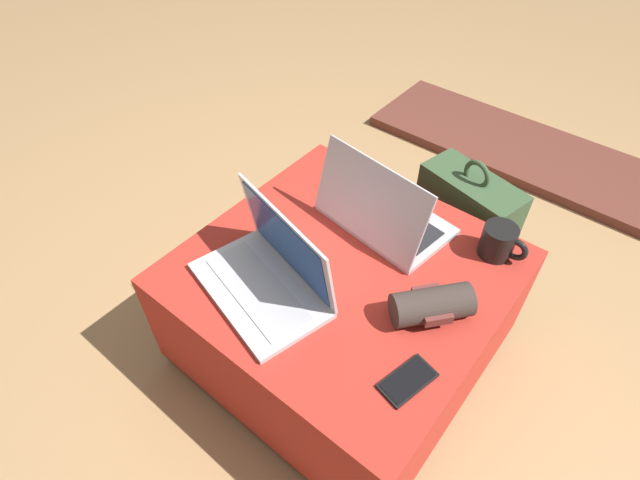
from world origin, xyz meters
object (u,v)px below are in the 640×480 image
object	(u,v)px
laptop_near	(268,274)
coffee_mug	(499,242)
laptop_far	(381,213)
backpack	(463,230)
wrist_brace	(432,305)
cell_phone	(408,380)

from	to	relation	value
laptop_near	coffee_mug	xyz separation A→B (m)	(0.41, 0.48, -0.00)
coffee_mug	laptop_far	bearing A→B (deg)	-160.60
backpack	wrist_brace	xyz separation A→B (m)	(0.14, -0.54, 0.25)
laptop_far	backpack	bearing A→B (deg)	-103.25
backpack	coffee_mug	size ratio (longest dim) A/B	3.85
laptop_near	backpack	world-z (taller)	laptop_near
laptop_far	backpack	size ratio (longest dim) A/B	0.77
laptop_near	backpack	bearing A→B (deg)	86.62
laptop_near	cell_phone	world-z (taller)	laptop_near
wrist_brace	coffee_mug	world-z (taller)	coffee_mug
laptop_far	cell_phone	distance (m)	0.51
laptop_near	wrist_brace	size ratio (longest dim) A/B	2.02
cell_phone	backpack	xyz separation A→B (m)	(-0.20, 0.73, -0.21)
laptop_far	wrist_brace	world-z (taller)	laptop_far
laptop_near	laptop_far	world-z (taller)	laptop_far
cell_phone	laptop_near	bearing A→B (deg)	-167.82
cell_phone	coffee_mug	xyz separation A→B (m)	(-0.02, 0.49, 0.04)
backpack	coffee_mug	distance (m)	0.39
laptop_near	wrist_brace	distance (m)	0.42
laptop_near	cell_phone	size ratio (longest dim) A/B	2.87
laptop_near	backpack	distance (m)	0.80
cell_phone	backpack	distance (m)	0.79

